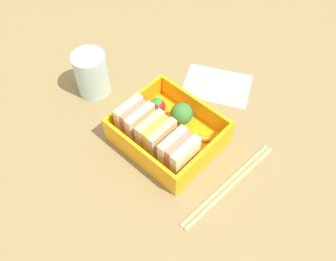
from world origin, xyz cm
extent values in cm
cube|color=olive|center=(0.00, 0.00, -1.00)|extent=(120.00, 120.00, 2.00)
cube|color=#F89F10|center=(0.00, 0.00, 0.60)|extent=(16.93, 14.75, 1.20)
cube|color=#F89F10|center=(0.00, 7.07, 3.23)|extent=(16.93, 0.60, 4.06)
cube|color=#F89F10|center=(0.00, -7.07, 3.23)|extent=(16.93, 0.60, 4.06)
cube|color=#F89F10|center=(-8.16, 0.00, 3.23)|extent=(0.60, 13.55, 4.06)
cube|color=#F89F10|center=(8.16, 0.00, 3.23)|extent=(0.60, 13.55, 4.06)
cube|color=beige|center=(-6.41, 2.91, 4.21)|extent=(1.37, 5.83, 6.01)
cube|color=#D87259|center=(-5.04, 2.91, 4.21)|extent=(1.37, 5.36, 5.53)
cube|color=beige|center=(-3.68, 2.91, 4.21)|extent=(1.37, 5.83, 6.01)
cube|color=tan|center=(-1.37, 2.91, 4.21)|extent=(1.37, 5.83, 6.01)
cube|color=yellow|center=(0.00, 2.91, 4.21)|extent=(1.37, 5.36, 5.53)
cube|color=tan|center=(1.37, 2.91, 4.21)|extent=(1.37, 5.83, 6.01)
cube|color=beige|center=(3.68, 2.91, 4.21)|extent=(1.37, 5.83, 6.01)
cube|color=#D87259|center=(5.04, 2.91, 4.21)|extent=(1.37, 5.36, 5.53)
cube|color=beige|center=(6.41, 2.91, 4.21)|extent=(1.37, 5.83, 6.01)
cylinder|color=orange|center=(-5.27, -3.50, 1.74)|extent=(4.60, 3.63, 1.08)
cylinder|color=#97BC64|center=(0.12, -3.47, 1.98)|extent=(1.04, 1.04, 1.55)
sphere|color=#3A772D|center=(0.12, -3.47, 4.14)|extent=(3.97, 3.97, 3.97)
sphere|color=red|center=(5.11, -2.58, 2.74)|extent=(3.09, 3.09, 3.09)
cone|color=green|center=(5.11, -2.58, 4.59)|extent=(1.85, 1.85, 0.60)
cylinder|color=tan|center=(-13.91, 0.43, 0.35)|extent=(2.01, 21.25, 0.70)
cylinder|color=tan|center=(-13.05, 0.38, 0.35)|extent=(2.01, 21.25, 0.70)
cylinder|color=silver|center=(18.78, 0.93, 4.41)|extent=(6.26, 6.26, 8.81)
cube|color=white|center=(1.76, -16.19, 0.20)|extent=(15.58, 13.85, 0.40)
camera|label=1|loc=(-26.11, 28.26, 54.52)|focal=40.00mm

